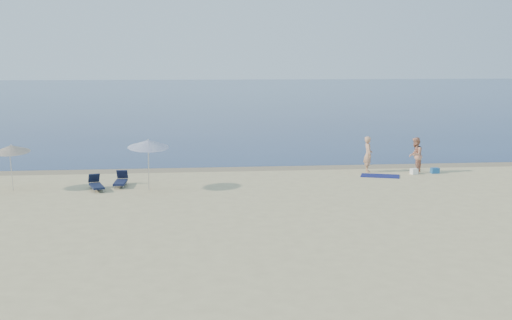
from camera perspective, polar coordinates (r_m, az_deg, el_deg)
The scene contains 12 objects.
ground at distance 16.87m, azimuth 15.81°, elevation -11.61°, with size 160.00×160.00×0.00m, color #CCBC88.
sea at distance 114.93m, azimuth -3.13°, elevation 5.96°, with size 240.00×160.00×0.01m, color #0B1C46.
wet_sand_strip at distance 35.05m, azimuth 3.96°, elevation -0.68°, with size 240.00×1.60×0.00m, color #847254.
person_left at distance 34.03m, azimuth 9.93°, elevation 0.51°, with size 0.68×0.45×1.87m, color tan.
person_right at distance 34.28m, azimuth 13.98°, elevation 0.42°, with size 0.90×0.70×1.85m, color tan.
beach_towel at distance 33.02m, azimuth 10.97°, elevation -1.39°, with size 1.91×1.06×0.03m, color #0F134D.
white_bag at distance 33.97m, azimuth 13.87°, elevation -0.99°, with size 0.33×0.29×0.29m, color white.
blue_cooler at distance 34.48m, azimuth 15.62°, elevation -0.91°, with size 0.41×0.29×0.29m, color #1D5A9F.
umbrella_near at distance 29.15m, azimuth -9.55°, elevation 1.43°, with size 2.14×2.16×2.42m.
umbrella_far at distance 30.69m, azimuth -20.91°, elevation 0.95°, with size 1.68×1.70×2.19m.
lounger_left at distance 29.85m, azimuth -14.02°, elevation -2.13°, with size 0.93×1.61×0.67m.
lounger_right at distance 30.49m, azimuth -11.93°, elevation -1.82°, with size 0.56×1.57×0.69m.
Camera 1 is at (-6.11, -14.62, 5.81)m, focal length 45.00 mm.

